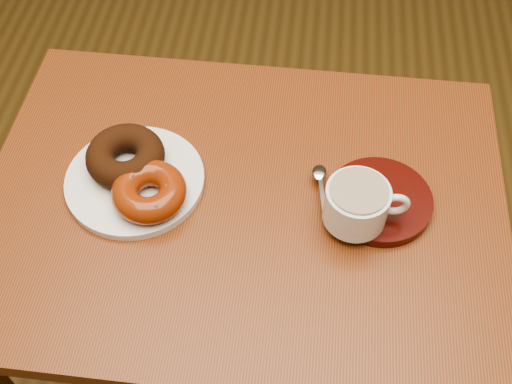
# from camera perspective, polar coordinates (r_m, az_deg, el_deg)

# --- Properties ---
(ground) EXTENTS (6.00, 6.00, 0.00)m
(ground) POSITION_cam_1_polar(r_m,az_deg,el_deg) (1.57, -1.06, -14.76)
(ground) COLOR brown
(ground) RESTS_ON ground
(cafe_table) EXTENTS (0.76, 0.58, 0.71)m
(cafe_table) POSITION_cam_1_polar(r_m,az_deg,el_deg) (1.02, -1.13, -4.42)
(cafe_table) COLOR brown
(cafe_table) RESTS_ON ground
(donut_plate) EXTENTS (0.24, 0.24, 0.01)m
(donut_plate) POSITION_cam_1_polar(r_m,az_deg,el_deg) (0.95, -10.70, 1.02)
(donut_plate) COLOR white
(donut_plate) RESTS_ON cafe_table
(donut_cinnamon) EXTENTS (0.13, 0.13, 0.04)m
(donut_cinnamon) POSITION_cam_1_polar(r_m,az_deg,el_deg) (0.95, -11.53, 3.13)
(donut_cinnamon) COLOR black
(donut_cinnamon) RESTS_ON donut_plate
(donut_caramel) EXTENTS (0.14, 0.14, 0.04)m
(donut_caramel) POSITION_cam_1_polar(r_m,az_deg,el_deg) (0.90, -9.48, 0.04)
(donut_caramel) COLOR maroon
(donut_caramel) RESTS_ON donut_plate
(saucer) EXTENTS (0.20, 0.20, 0.02)m
(saucer) POSITION_cam_1_polar(r_m,az_deg,el_deg) (0.93, 10.91, -0.77)
(saucer) COLOR #370B07
(saucer) RESTS_ON cafe_table
(coffee_cup) EXTENTS (0.12, 0.09, 0.06)m
(coffee_cup) POSITION_cam_1_polar(r_m,az_deg,el_deg) (0.87, 9.03, -1.03)
(coffee_cup) COLOR white
(coffee_cup) RESTS_ON saucer
(teaspoon) EXTENTS (0.03, 0.10, 0.01)m
(teaspoon) POSITION_cam_1_polar(r_m,az_deg,el_deg) (0.93, 5.71, 1.30)
(teaspoon) COLOR silver
(teaspoon) RESTS_ON saucer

